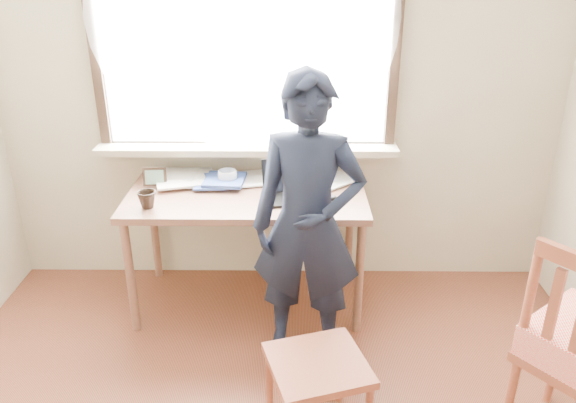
{
  "coord_description": "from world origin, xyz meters",
  "views": [
    {
      "loc": [
        0.08,
        -1.38,
        2.05
      ],
      "look_at": [
        0.06,
        0.95,
        1.0
      ],
      "focal_mm": 35.0,
      "sensor_mm": 36.0,
      "label": 1
    }
  ],
  "objects_px": {
    "desk": "(247,205)",
    "work_chair": "(318,373)",
    "mug_dark": "(147,200)",
    "mug_white": "(228,177)",
    "laptop": "(290,188)",
    "person": "(308,225)"
  },
  "relations": [
    {
      "from": "mug_white",
      "to": "mug_dark",
      "type": "relative_size",
      "value": 1.13
    },
    {
      "from": "laptop",
      "to": "mug_dark",
      "type": "relative_size",
      "value": 3.38
    },
    {
      "from": "mug_white",
      "to": "mug_dark",
      "type": "height_order",
      "value": "mug_dark"
    },
    {
      "from": "desk",
      "to": "mug_dark",
      "type": "relative_size",
      "value": 13.49
    },
    {
      "from": "person",
      "to": "mug_dark",
      "type": "bearing_deg",
      "value": 170.1
    },
    {
      "from": "desk",
      "to": "work_chair",
      "type": "distance_m",
      "value": 1.19
    },
    {
      "from": "work_chair",
      "to": "mug_white",
      "type": "bearing_deg",
      "value": 112.65
    },
    {
      "from": "desk",
      "to": "mug_dark",
      "type": "distance_m",
      "value": 0.58
    },
    {
      "from": "laptop",
      "to": "person",
      "type": "xyz_separation_m",
      "value": [
        0.09,
        -0.44,
        -0.02
      ]
    },
    {
      "from": "desk",
      "to": "mug_white",
      "type": "relative_size",
      "value": 11.96
    },
    {
      "from": "laptop",
      "to": "person",
      "type": "bearing_deg",
      "value": -78.26
    },
    {
      "from": "work_chair",
      "to": "person",
      "type": "height_order",
      "value": "person"
    },
    {
      "from": "laptop",
      "to": "person",
      "type": "height_order",
      "value": "person"
    },
    {
      "from": "mug_dark",
      "to": "person",
      "type": "relative_size",
      "value": 0.07
    },
    {
      "from": "mug_dark",
      "to": "mug_white",
      "type": "bearing_deg",
      "value": 39.8
    },
    {
      "from": "desk",
      "to": "work_chair",
      "type": "height_order",
      "value": "desk"
    },
    {
      "from": "mug_white",
      "to": "laptop",
      "type": "bearing_deg",
      "value": -24.49
    },
    {
      "from": "desk",
      "to": "person",
      "type": "bearing_deg",
      "value": -53.79
    },
    {
      "from": "mug_white",
      "to": "work_chair",
      "type": "distance_m",
      "value": 1.39
    },
    {
      "from": "mug_white",
      "to": "desk",
      "type": "bearing_deg",
      "value": -47.8
    },
    {
      "from": "mug_dark",
      "to": "work_chair",
      "type": "relative_size",
      "value": 0.2
    },
    {
      "from": "laptop",
      "to": "work_chair",
      "type": "height_order",
      "value": "laptop"
    }
  ]
}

